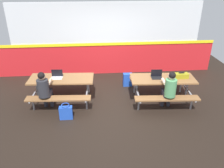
% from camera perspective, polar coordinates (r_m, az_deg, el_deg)
% --- Properties ---
extents(ground_plane, '(10.00, 10.00, 0.02)m').
position_cam_1_polar(ground_plane, '(6.80, 0.09, -4.69)').
color(ground_plane, black).
extents(accent_backdrop, '(8.00, 0.14, 2.60)m').
position_cam_1_polar(accent_backdrop, '(8.38, -1.29, 10.75)').
color(accent_backdrop, red).
rests_on(accent_backdrop, ground).
extents(picnic_table_left, '(1.88, 1.65, 0.74)m').
position_cam_1_polar(picnic_table_left, '(6.78, -12.49, 0.18)').
color(picnic_table_left, brown).
rests_on(picnic_table_left, ground).
extents(picnic_table_right, '(1.88, 1.65, 0.74)m').
position_cam_1_polar(picnic_table_right, '(6.79, 12.48, 0.19)').
color(picnic_table_right, brown).
rests_on(picnic_table_right, ground).
extents(student_nearer, '(0.38, 0.53, 1.21)m').
position_cam_1_polar(student_nearer, '(6.32, -16.66, -1.01)').
color(student_nearer, '#2D2D38').
rests_on(student_nearer, ground).
extents(student_further, '(0.38, 0.53, 1.21)m').
position_cam_1_polar(student_further, '(6.26, 14.24, -0.95)').
color(student_further, '#2D2D38').
rests_on(student_further, ground).
extents(laptop_silver, '(0.33, 0.24, 0.22)m').
position_cam_1_polar(laptop_silver, '(6.76, -13.65, 1.92)').
color(laptop_silver, silver).
rests_on(laptop_silver, picnic_table_left).
extents(laptop_dark, '(0.33, 0.24, 0.22)m').
position_cam_1_polar(laptop_dark, '(6.69, 11.17, 1.95)').
color(laptop_dark, black).
rests_on(laptop_dark, picnic_table_right).
extents(toolbox_grey, '(0.40, 0.18, 0.18)m').
position_cam_1_polar(toolbox_grey, '(6.84, 16.96, 2.02)').
color(toolbox_grey, olive).
rests_on(toolbox_grey, picnic_table_right).
extents(backpack_dark, '(0.30, 0.22, 0.44)m').
position_cam_1_polar(backpack_dark, '(7.71, 3.92, 1.09)').
color(backpack_dark, '#1E47B2').
rests_on(backpack_dark, ground).
extents(tote_bag_bright, '(0.34, 0.21, 0.43)m').
position_cam_1_polar(tote_bag_bright, '(6.11, -11.47, -7.00)').
color(tote_bag_bright, '#1E47B2').
rests_on(tote_bag_bright, ground).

